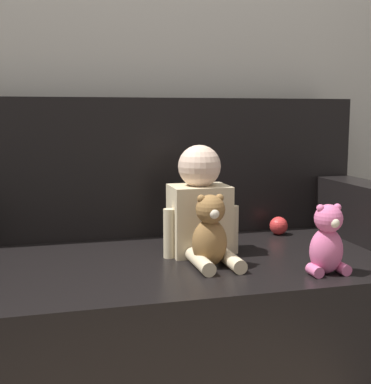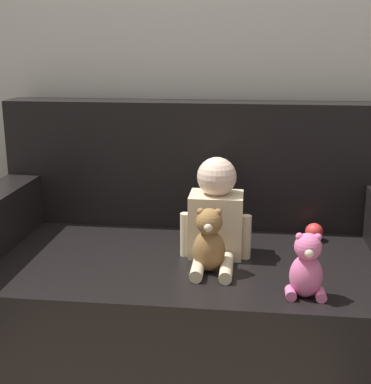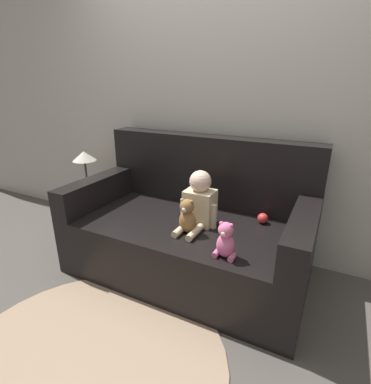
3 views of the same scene
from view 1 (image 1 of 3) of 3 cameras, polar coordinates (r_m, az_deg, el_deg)
name	(u,v)px [view 1 (image 1 of 3)]	position (r m, az deg, el deg)	size (l,w,h in m)	color
ground_plane	(172,371)	(2.17, -1.44, -18.58)	(12.00, 12.00, 0.00)	#4C4742
wall_back	(141,42)	(2.51, -4.74, 15.65)	(8.00, 0.05, 2.60)	#ADA89E
couch	(167,279)	(2.10, -1.94, -9.24)	(1.82, 0.97, 1.05)	black
person_baby	(201,209)	(1.97, 1.63, -1.81)	(0.29, 0.38, 0.41)	beige
teddy_bear_brown	(210,231)	(1.83, 2.62, -4.18)	(0.12, 0.12, 0.25)	olive
plush_toy_side	(327,241)	(1.81, 14.88, -5.10)	(0.14, 0.11, 0.23)	#DB6699
toy_ball	(279,226)	(2.36, 9.90, -3.56)	(0.08, 0.08, 0.08)	red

